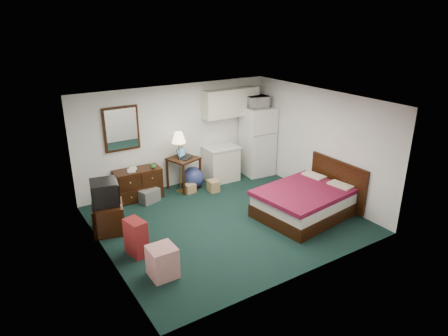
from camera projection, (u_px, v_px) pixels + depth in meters
floor at (227, 220)px, 8.35m from camera, size 5.00×4.50×0.01m
ceiling at (227, 101)px, 7.45m from camera, size 5.00×4.50×0.01m
walls at (227, 164)px, 7.90m from camera, size 5.01×4.51×2.50m
mirror at (121, 129)px, 8.83m from camera, size 0.80×0.06×1.00m
upper_cabinets at (231, 103)px, 10.01m from camera, size 1.50×0.35×0.70m
headboard at (337, 182)px, 8.82m from camera, size 0.06×1.56×1.00m
dresser at (138, 184)px, 9.20m from camera, size 1.07×0.52×0.72m
floor_lamp at (180, 163)px, 9.43m from camera, size 0.33×0.33×1.49m
desk at (184, 173)px, 9.72m from camera, size 0.79×0.79×0.79m
exercise_ball at (193, 177)px, 9.83m from camera, size 0.64×0.64×0.53m
kitchen_counter at (221, 164)px, 10.23m from camera, size 0.81×0.63×0.87m
fridge at (257, 141)px, 10.51m from camera, size 0.80×0.80×1.80m
bed at (304, 203)px, 8.42m from camera, size 2.02×1.66×0.59m
tv_stand at (109, 218)px, 7.81m from camera, size 0.73×0.77×0.58m
suitcase at (136, 238)px, 7.03m from camera, size 0.34×0.46×0.68m
retail_box at (162, 262)px, 6.46m from camera, size 0.43×0.43×0.53m
file_bin at (149, 195)px, 9.10m from camera, size 0.51×0.44×0.31m
cardboard_box_a at (190, 188)px, 9.60m from camera, size 0.28×0.24×0.22m
cardboard_box_b at (213, 186)px, 9.65m from camera, size 0.25×0.29×0.27m
laptop at (185, 154)px, 9.53m from camera, size 0.43×0.42×0.23m
crt_tv at (104, 193)px, 7.66m from camera, size 0.60×0.63×0.47m
microwave at (258, 101)px, 10.08m from camera, size 0.57×0.37×0.36m
book_a at (127, 166)px, 8.92m from camera, size 0.18×0.07×0.25m
book_b at (129, 165)px, 9.04m from camera, size 0.17×0.06×0.23m
mug at (153, 165)px, 9.15m from camera, size 0.13×0.10×0.12m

